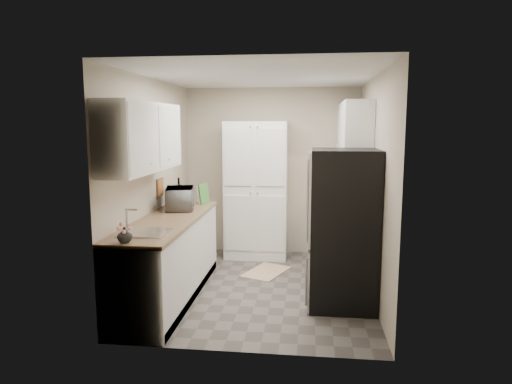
# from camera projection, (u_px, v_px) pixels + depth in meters

# --- Properties ---
(ground) EXTENTS (3.20, 3.20, 0.00)m
(ground) POSITION_uv_depth(u_px,v_px,m) (260.00, 287.00, 5.53)
(ground) COLOR #56514C
(ground) RESTS_ON ground
(room_shell) EXTENTS (2.64, 3.24, 2.52)m
(room_shell) POSITION_uv_depth(u_px,v_px,m) (259.00, 153.00, 5.28)
(room_shell) COLOR #B4A591
(room_shell) RESTS_ON ground
(pantry_cabinet) EXTENTS (0.90, 0.55, 2.00)m
(pantry_cabinet) POSITION_uv_depth(u_px,v_px,m) (256.00, 190.00, 6.70)
(pantry_cabinet) COLOR white
(pantry_cabinet) RESTS_ON ground
(base_cabinet_left) EXTENTS (0.60, 2.30, 0.88)m
(base_cabinet_left) POSITION_uv_depth(u_px,v_px,m) (169.00, 260.00, 5.15)
(base_cabinet_left) COLOR white
(base_cabinet_left) RESTS_ON ground
(countertop_left) EXTENTS (0.63, 2.33, 0.04)m
(countertop_left) POSITION_uv_depth(u_px,v_px,m) (168.00, 220.00, 5.09)
(countertop_left) COLOR #846647
(countertop_left) RESTS_ON base_cabinet_left
(base_cabinet_right) EXTENTS (0.60, 0.80, 0.88)m
(base_cabinet_right) POSITION_uv_depth(u_px,v_px,m) (338.00, 231.00, 6.52)
(base_cabinet_right) COLOR white
(base_cabinet_right) RESTS_ON ground
(countertop_right) EXTENTS (0.63, 0.83, 0.04)m
(countertop_right) POSITION_uv_depth(u_px,v_px,m) (339.00, 200.00, 6.45)
(countertop_right) COLOR #846647
(countertop_right) RESTS_ON base_cabinet_right
(electric_range) EXTENTS (0.71, 0.78, 1.13)m
(electric_range) POSITION_uv_depth(u_px,v_px,m) (341.00, 243.00, 5.73)
(electric_range) COLOR #B7B7BC
(electric_range) RESTS_ON ground
(refrigerator) EXTENTS (0.70, 0.72, 1.70)m
(refrigerator) POSITION_uv_depth(u_px,v_px,m) (343.00, 229.00, 4.89)
(refrigerator) COLOR #B7B7BC
(refrigerator) RESTS_ON ground
(microwave) EXTENTS (0.44, 0.55, 0.27)m
(microwave) POSITION_uv_depth(u_px,v_px,m) (180.00, 198.00, 5.61)
(microwave) COLOR #ACACB0
(microwave) RESTS_ON countertop_left
(wine_bottle) EXTENTS (0.08, 0.08, 0.31)m
(wine_bottle) POSITION_uv_depth(u_px,v_px,m) (179.00, 192.00, 6.02)
(wine_bottle) COLOR black
(wine_bottle) RESTS_ON countertop_left
(flower_vase) EXTENTS (0.18, 0.18, 0.14)m
(flower_vase) POSITION_uv_depth(u_px,v_px,m) (125.00, 235.00, 4.03)
(flower_vase) COLOR white
(flower_vase) RESTS_ON countertop_left
(cutting_board) EXTENTS (0.08, 0.21, 0.27)m
(cutting_board) POSITION_uv_depth(u_px,v_px,m) (204.00, 194.00, 6.01)
(cutting_board) COLOR #3B7E2E
(cutting_board) RESTS_ON countertop_left
(toaster_oven) EXTENTS (0.33, 0.41, 0.24)m
(toaster_oven) POSITION_uv_depth(u_px,v_px,m) (346.00, 189.00, 6.52)
(toaster_oven) COLOR #B4B4B9
(toaster_oven) RESTS_ON countertop_right
(fruit_basket) EXTENTS (0.34, 0.34, 0.12)m
(fruit_basket) POSITION_uv_depth(u_px,v_px,m) (347.00, 177.00, 6.49)
(fruit_basket) COLOR orange
(fruit_basket) RESTS_ON toaster_oven
(kitchen_mat) EXTENTS (0.66, 0.80, 0.01)m
(kitchen_mat) POSITION_uv_depth(u_px,v_px,m) (266.00, 272.00, 6.10)
(kitchen_mat) COLOR #D4AD8A
(kitchen_mat) RESTS_ON ground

